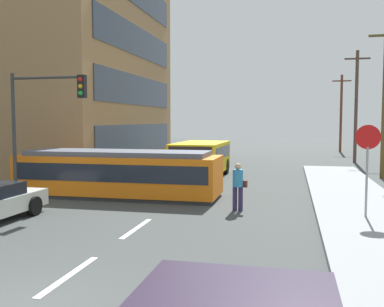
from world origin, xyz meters
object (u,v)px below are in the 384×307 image
(traffic_light_mast, at_px, (42,111))
(utility_pole_distant, at_px, (341,112))
(utility_pole_far, at_px, (356,104))
(pedestrian_crossing, at_px, (238,184))
(streetcar_tram, at_px, (118,173))
(city_bus, at_px, (201,157))
(stop_sign, at_px, (368,151))

(traffic_light_mast, height_order, utility_pole_distant, utility_pole_distant)
(utility_pole_far, bearing_deg, pedestrian_crossing, -108.36)
(streetcar_tram, xyz_separation_m, pedestrian_crossing, (5.18, -1.81, -0.04))
(pedestrian_crossing, relative_size, utility_pole_far, 0.20)
(city_bus, distance_m, stop_sign, 11.87)
(streetcar_tram, relative_size, utility_pole_far, 1.02)
(streetcar_tram, height_order, utility_pole_far, utility_pole_far)
(pedestrian_crossing, relative_size, stop_sign, 0.58)
(utility_pole_far, bearing_deg, stop_sign, -96.63)
(stop_sign, relative_size, traffic_light_mast, 0.58)
(traffic_light_mast, bearing_deg, streetcar_tram, 41.89)
(city_bus, xyz_separation_m, utility_pole_distant, (9.68, 21.99, 2.90))
(streetcar_tram, bearing_deg, stop_sign, -14.72)
(city_bus, bearing_deg, utility_pole_far, 48.14)
(utility_pole_distant, bearing_deg, city_bus, -113.76)
(stop_sign, xyz_separation_m, traffic_light_mast, (-11.51, 0.45, 1.30))
(stop_sign, relative_size, utility_pole_far, 0.35)
(pedestrian_crossing, xyz_separation_m, utility_pole_distant, (6.56, 30.72, 3.04))
(streetcar_tram, xyz_separation_m, traffic_light_mast, (-2.22, -1.99, 2.51))
(stop_sign, xyz_separation_m, utility_pole_distant, (2.46, 31.34, 1.79))
(stop_sign, relative_size, utility_pole_distant, 0.38)
(city_bus, height_order, utility_pole_far, utility_pole_far)
(traffic_light_mast, distance_m, utility_pole_far, 23.98)
(city_bus, distance_m, utility_pole_distant, 24.20)
(city_bus, relative_size, stop_sign, 1.77)
(traffic_light_mast, xyz_separation_m, utility_pole_distant, (13.97, 30.89, 0.50))
(streetcar_tram, xyz_separation_m, stop_sign, (9.29, -2.44, 1.21))
(traffic_light_mast, distance_m, utility_pole_distant, 33.91)
(city_bus, bearing_deg, traffic_light_mast, -115.69)
(city_bus, xyz_separation_m, stop_sign, (7.23, -9.36, 1.10))
(streetcar_tram, relative_size, stop_sign, 2.91)
(stop_sign, bearing_deg, streetcar_tram, 165.28)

